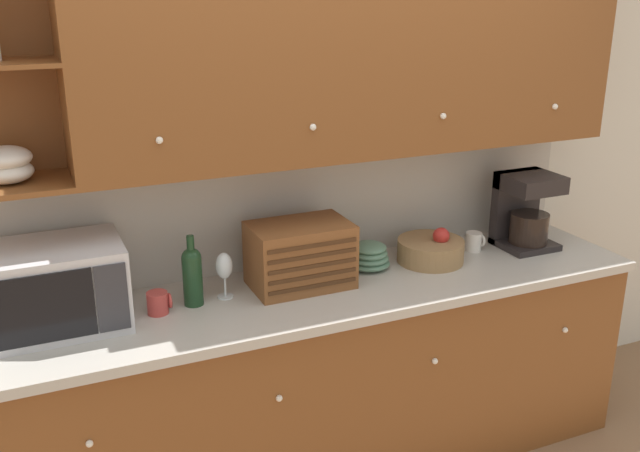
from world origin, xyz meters
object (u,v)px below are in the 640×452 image
at_px(bread_box, 300,255).
at_px(mug, 474,242).
at_px(mug_blue_second, 158,303).
at_px(coffee_maker, 525,210).
at_px(bowl_stack_on_counter, 369,256).
at_px(wine_bottle, 192,274).
at_px(fruit_basket, 431,250).
at_px(wine_glass, 224,267).
at_px(microwave, 54,287).

relative_size(bread_box, mug, 4.61).
relative_size(mug_blue_second, coffee_maker, 0.26).
height_order(bowl_stack_on_counter, coffee_maker, coffee_maker).
distance_m(mug_blue_second, mug, 1.52).
bearing_deg(wine_bottle, fruit_basket, 0.70).
height_order(mug_blue_second, bread_box, bread_box).
relative_size(mug_blue_second, wine_glass, 0.48).
relative_size(microwave, mug, 5.55).
bearing_deg(mug_blue_second, bread_box, 2.71).
bearing_deg(microwave, coffee_maker, -0.08).
bearing_deg(fruit_basket, mug, 7.78).
xyz_separation_m(mug_blue_second, bowl_stack_on_counter, (0.96, 0.08, 0.01)).
distance_m(bowl_stack_on_counter, mug, 0.56).
xyz_separation_m(bread_box, fruit_basket, (0.65, 0.01, -0.08)).
height_order(fruit_basket, coffee_maker, coffee_maker).
xyz_separation_m(mug_blue_second, bread_box, (0.60, 0.03, 0.09)).
xyz_separation_m(mug_blue_second, coffee_maker, (1.77, 0.04, 0.14)).
xyz_separation_m(wine_bottle, fruit_basket, (1.11, 0.01, -0.08)).
bearing_deg(wine_glass, microwave, 179.80).
bearing_deg(mug_blue_second, wine_bottle, 9.75).
relative_size(bowl_stack_on_counter, coffee_maker, 0.52).
height_order(mug_blue_second, bowl_stack_on_counter, bowl_stack_on_counter).
bearing_deg(fruit_basket, coffee_maker, -0.01).
bearing_deg(bowl_stack_on_counter, coffee_maker, -3.22).
height_order(microwave, wine_glass, microwave).
bearing_deg(fruit_basket, mug_blue_second, -178.24).
height_order(mug_blue_second, wine_bottle, wine_bottle).
xyz_separation_m(wine_glass, bowl_stack_on_counter, (0.68, 0.05, -0.07)).
height_order(microwave, coffee_maker, coffee_maker).
xyz_separation_m(wine_bottle, mug, (1.37, 0.05, -0.09)).
height_order(bread_box, fruit_basket, bread_box).
bearing_deg(fruit_basket, bread_box, -179.13).
relative_size(mug, coffee_maker, 0.25).
height_order(wine_bottle, mug, wine_bottle).
height_order(fruit_basket, mug, fruit_basket).
relative_size(bread_box, bowl_stack_on_counter, 2.20).
bearing_deg(mug, wine_glass, -178.36).
xyz_separation_m(mug_blue_second, wine_glass, (0.28, 0.04, 0.09)).
height_order(bread_box, bowl_stack_on_counter, bread_box).
distance_m(bread_box, fruit_basket, 0.65).
height_order(mug_blue_second, coffee_maker, coffee_maker).
relative_size(wine_bottle, bread_box, 0.70).
height_order(wine_bottle, coffee_maker, coffee_maker).
bearing_deg(bowl_stack_on_counter, wine_bottle, -175.84).
xyz_separation_m(microwave, wine_bottle, (0.51, -0.02, -0.03)).
relative_size(mug_blue_second, bread_box, 0.22).
bearing_deg(fruit_basket, bowl_stack_on_counter, 171.23).
relative_size(wine_glass, fruit_basket, 0.63).
bearing_deg(mug_blue_second, coffee_maker, 1.24).
bearing_deg(bowl_stack_on_counter, microwave, -178.14).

